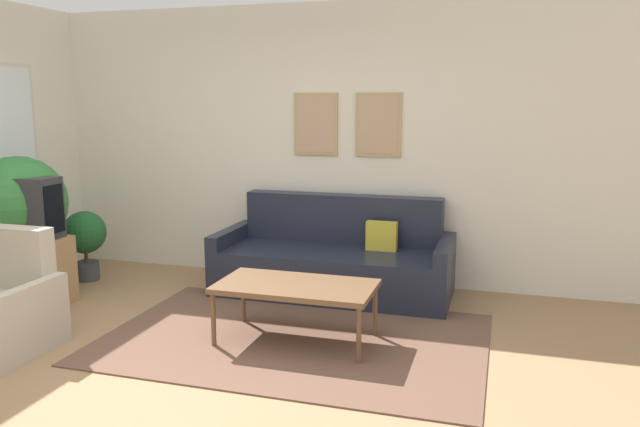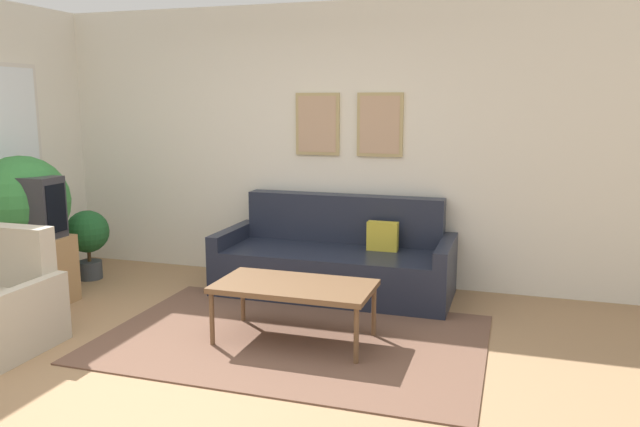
# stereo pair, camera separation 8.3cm
# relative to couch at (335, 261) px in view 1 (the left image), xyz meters

# --- Properties ---
(ground_plane) EXTENTS (16.00, 16.00, 0.00)m
(ground_plane) POSITION_rel_couch_xyz_m (-0.50, -2.15, -0.30)
(ground_plane) COLOR #997551
(area_rug) EXTENTS (2.83, 1.89, 0.01)m
(area_rug) POSITION_rel_couch_xyz_m (0.02, -1.23, -0.29)
(area_rug) COLOR brown
(area_rug) RESTS_ON ground_plane
(wall_back) EXTENTS (8.00, 0.09, 2.70)m
(wall_back) POSITION_rel_couch_xyz_m (-0.49, 0.46, 1.06)
(wall_back) COLOR silver
(wall_back) RESTS_ON ground_plane
(couch) EXTENTS (2.16, 0.90, 0.88)m
(couch) POSITION_rel_couch_xyz_m (0.00, 0.00, 0.00)
(couch) COLOR #1E2333
(couch) RESTS_ON ground_plane
(coffee_table) EXTENTS (1.16, 0.62, 0.45)m
(coffee_table) POSITION_rel_couch_xyz_m (0.05, -1.27, 0.11)
(coffee_table) COLOR brown
(coffee_table) RESTS_ON ground_plane
(tv_stand) EXTENTS (0.68, 0.42, 0.60)m
(tv_stand) POSITION_rel_couch_xyz_m (-2.48, -1.11, 0.00)
(tv_stand) COLOR #A87F51
(tv_stand) RESTS_ON ground_plane
(tv) EXTENTS (0.63, 0.28, 0.53)m
(tv) POSITION_rel_couch_xyz_m (-2.48, -1.11, 0.57)
(tv) COLOR #2D2D33
(tv) RESTS_ON tv_stand
(potted_plant_tall) EXTENTS (0.83, 0.83, 1.30)m
(potted_plant_tall) POSITION_rel_couch_xyz_m (-2.64, -0.99, 0.56)
(potted_plant_tall) COLOR beige
(potted_plant_tall) RESTS_ON ground_plane
(potted_plant_by_window) EXTENTS (0.42, 0.42, 0.70)m
(potted_plant_by_window) POSITION_rel_couch_xyz_m (-2.50, -0.32, 0.14)
(potted_plant_by_window) COLOR #383D42
(potted_plant_by_window) RESTS_ON ground_plane
(potted_plant_small) EXTENTS (0.37, 0.37, 0.62)m
(potted_plant_small) POSITION_rel_couch_xyz_m (-2.66, -0.88, 0.08)
(potted_plant_small) COLOR #935638
(potted_plant_small) RESTS_ON ground_plane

